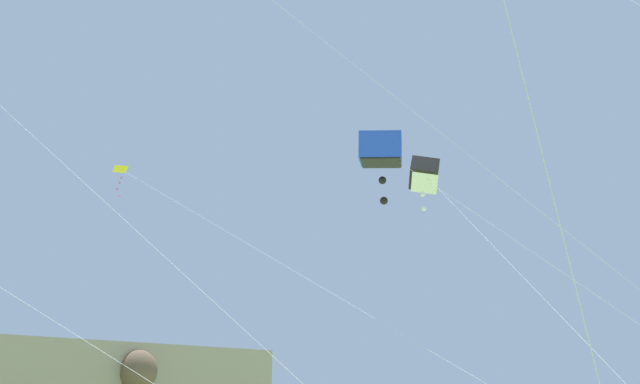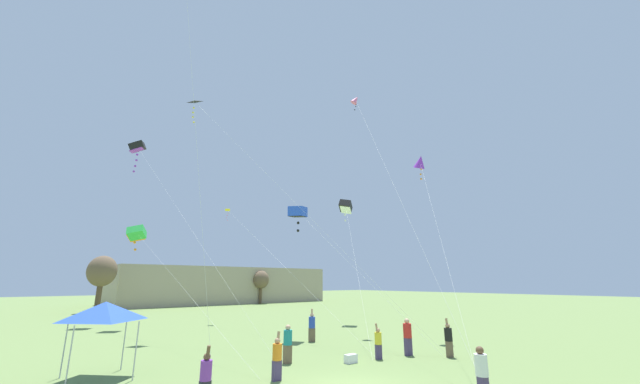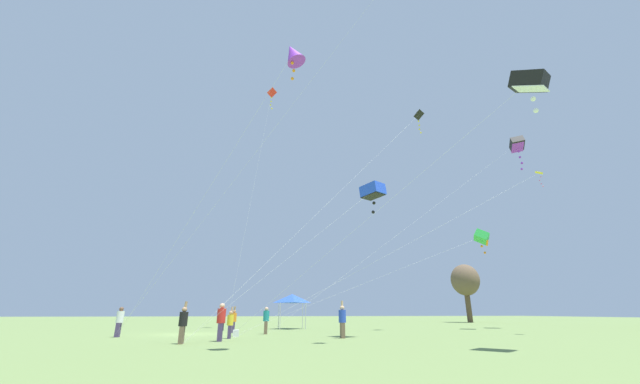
{
  "view_description": "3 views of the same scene",
  "coord_description": "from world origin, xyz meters",
  "px_view_note": "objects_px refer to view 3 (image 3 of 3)",
  "views": [
    {
      "loc": [
        -9.05,
        0.8,
        2.53
      ],
      "look_at": [
        3.65,
        11.91,
        7.29
      ],
      "focal_mm": 40.0,
      "sensor_mm": 36.0,
      "label": 1
    },
    {
      "loc": [
        -9.57,
        -9.93,
        3.75
      ],
      "look_at": [
        5.36,
        8.47,
        9.71
      ],
      "focal_mm": 20.0,
      "sensor_mm": 36.0,
      "label": 2
    },
    {
      "loc": [
        26.55,
        4.47,
        1.4
      ],
      "look_at": [
        2.74,
        8.55,
        9.56
      ],
      "focal_mm": 20.0,
      "sensor_mm": 36.0,
      "label": 3
    }
  ],
  "objects_px": {
    "person_red_shirt": "(221,321)",
    "kite_yellow_delta_6": "(532,177)",
    "kite_blue_box_4": "(373,191)",
    "kite_black_delta_0": "(418,117)",
    "kite_black_box_5": "(529,82)",
    "person_black_shirt": "(183,323)",
    "cooler_box": "(236,333)",
    "person_teal_shirt": "(266,319)",
    "person_blue_shirt": "(342,320)",
    "festival_tent": "(292,299)",
    "person_purple_shirt": "(223,319)",
    "kite_purple_diamond_2": "(293,54)",
    "kite_black_box_3": "(517,145)",
    "person_orange_shirt": "(234,320)",
    "kite_green_box_1": "(481,237)",
    "person_white_shirt": "(119,321)",
    "person_yellow_shirt": "(230,323)",
    "kite_red_delta_7": "(272,94)"
  },
  "relations": [
    {
      "from": "person_red_shirt",
      "to": "kite_yellow_delta_6",
      "type": "bearing_deg",
      "value": -39.51
    },
    {
      "from": "person_red_shirt",
      "to": "kite_blue_box_4",
      "type": "relative_size",
      "value": 0.16
    },
    {
      "from": "kite_black_delta_0",
      "to": "kite_black_box_5",
      "type": "xyz_separation_m",
      "value": [
        15.22,
        -2.27,
        -7.36
      ]
    },
    {
      "from": "kite_black_delta_0",
      "to": "kite_yellow_delta_6",
      "type": "relative_size",
      "value": 0.9
    },
    {
      "from": "person_black_shirt",
      "to": "cooler_box",
      "type": "bearing_deg",
      "value": 11.96
    },
    {
      "from": "kite_blue_box_4",
      "to": "person_teal_shirt",
      "type": "bearing_deg",
      "value": -128.18
    },
    {
      "from": "kite_blue_box_4",
      "to": "kite_yellow_delta_6",
      "type": "xyz_separation_m",
      "value": [
        0.03,
        11.9,
        1.73
      ]
    },
    {
      "from": "person_blue_shirt",
      "to": "festival_tent",
      "type": "bearing_deg",
      "value": 20.38
    },
    {
      "from": "person_red_shirt",
      "to": "person_purple_shirt",
      "type": "bearing_deg",
      "value": 52.01
    },
    {
      "from": "kite_purple_diamond_2",
      "to": "kite_black_box_3",
      "type": "distance_m",
      "value": 29.03
    },
    {
      "from": "person_teal_shirt",
      "to": "person_orange_shirt",
      "type": "xyz_separation_m",
      "value": [
        -2.02,
        -2.25,
        -0.06
      ]
    },
    {
      "from": "festival_tent",
      "to": "kite_green_box_1",
      "type": "relative_size",
      "value": 0.14
    },
    {
      "from": "person_purple_shirt",
      "to": "person_teal_shirt",
      "type": "xyz_separation_m",
      "value": [
        5.33,
        3.28,
        0.08
      ]
    },
    {
      "from": "person_purple_shirt",
      "to": "kite_blue_box_4",
      "type": "relative_size",
      "value": 0.16
    },
    {
      "from": "festival_tent",
      "to": "person_orange_shirt",
      "type": "distance_m",
      "value": 7.37
    },
    {
      "from": "person_blue_shirt",
      "to": "person_black_shirt",
      "type": "height_order",
      "value": "person_blue_shirt"
    },
    {
      "from": "kite_purple_diamond_2",
      "to": "person_blue_shirt",
      "type": "bearing_deg",
      "value": 152.84
    },
    {
      "from": "festival_tent",
      "to": "cooler_box",
      "type": "height_order",
      "value": "festival_tent"
    },
    {
      "from": "kite_green_box_1",
      "to": "person_orange_shirt",
      "type": "bearing_deg",
      "value": -86.92
    },
    {
      "from": "cooler_box",
      "to": "kite_purple_diamond_2",
      "type": "bearing_deg",
      "value": 12.32
    },
    {
      "from": "kite_green_box_1",
      "to": "cooler_box",
      "type": "bearing_deg",
      "value": -75.15
    },
    {
      "from": "kite_green_box_1",
      "to": "kite_blue_box_4",
      "type": "height_order",
      "value": "kite_blue_box_4"
    },
    {
      "from": "person_purple_shirt",
      "to": "kite_black_box_5",
      "type": "height_order",
      "value": "kite_black_box_5"
    },
    {
      "from": "kite_yellow_delta_6",
      "to": "kite_purple_diamond_2",
      "type": "bearing_deg",
      "value": -67.91
    },
    {
      "from": "person_red_shirt",
      "to": "kite_purple_diamond_2",
      "type": "relative_size",
      "value": 0.14
    },
    {
      "from": "person_white_shirt",
      "to": "person_yellow_shirt",
      "type": "bearing_deg",
      "value": -117.65
    },
    {
      "from": "person_teal_shirt",
      "to": "person_red_shirt",
      "type": "relative_size",
      "value": 0.94
    },
    {
      "from": "person_white_shirt",
      "to": "person_red_shirt",
      "type": "bearing_deg",
      "value": -132.38
    },
    {
      "from": "person_blue_shirt",
      "to": "kite_black_box_5",
      "type": "bearing_deg",
      "value": -132.71
    },
    {
      "from": "kite_black_delta_0",
      "to": "kite_yellow_delta_6",
      "type": "distance_m",
      "value": 11.3
    },
    {
      "from": "kite_black_delta_0",
      "to": "kite_red_delta_7",
      "type": "distance_m",
      "value": 15.6
    },
    {
      "from": "person_teal_shirt",
      "to": "kite_black_delta_0",
      "type": "xyz_separation_m",
      "value": [
        -1.13,
        13.06,
        17.57
      ]
    },
    {
      "from": "kite_green_box_1",
      "to": "person_yellow_shirt",
      "type": "bearing_deg",
      "value": -71.25
    },
    {
      "from": "kite_black_box_5",
      "to": "kite_red_delta_7",
      "type": "distance_m",
      "value": 27.18
    },
    {
      "from": "person_yellow_shirt",
      "to": "person_white_shirt",
      "type": "relative_size",
      "value": 1.0
    },
    {
      "from": "kite_black_delta_0",
      "to": "kite_red_delta_7",
      "type": "height_order",
      "value": "kite_red_delta_7"
    },
    {
      "from": "kite_purple_diamond_2",
      "to": "kite_yellow_delta_6",
      "type": "distance_m",
      "value": 19.43
    },
    {
      "from": "festival_tent",
      "to": "person_white_shirt",
      "type": "distance_m",
      "value": 14.47
    },
    {
      "from": "person_blue_shirt",
      "to": "kite_green_box_1",
      "type": "xyz_separation_m",
      "value": [
        -7.89,
        14.94,
        6.86
      ]
    },
    {
      "from": "person_teal_shirt",
      "to": "person_blue_shirt",
      "type": "height_order",
      "value": "person_blue_shirt"
    },
    {
      "from": "kite_green_box_1",
      "to": "kite_red_delta_7",
      "type": "height_order",
      "value": "kite_red_delta_7"
    },
    {
      "from": "kite_black_box_3",
      "to": "person_purple_shirt",
      "type": "bearing_deg",
      "value": -94.73
    },
    {
      "from": "person_teal_shirt",
      "to": "person_red_shirt",
      "type": "bearing_deg",
      "value": -173.65
    },
    {
      "from": "person_blue_shirt",
      "to": "kite_blue_box_4",
      "type": "height_order",
      "value": "kite_blue_box_4"
    },
    {
      "from": "person_purple_shirt",
      "to": "kite_black_delta_0",
      "type": "distance_m",
      "value": 24.42
    },
    {
      "from": "festival_tent",
      "to": "kite_purple_diamond_2",
      "type": "height_order",
      "value": "kite_purple_diamond_2"
    },
    {
      "from": "kite_black_delta_0",
      "to": "kite_black_box_5",
      "type": "distance_m",
      "value": 17.06
    },
    {
      "from": "festival_tent",
      "to": "kite_yellow_delta_6",
      "type": "relative_size",
      "value": 0.14
    },
    {
      "from": "person_red_shirt",
      "to": "kite_yellow_delta_6",
      "type": "relative_size",
      "value": 0.09
    },
    {
      "from": "kite_black_box_3",
      "to": "kite_yellow_delta_6",
      "type": "bearing_deg",
      "value": -38.27
    }
  ]
}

